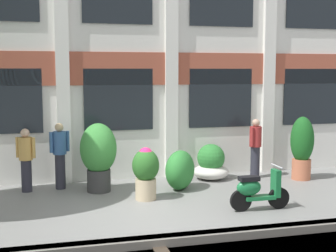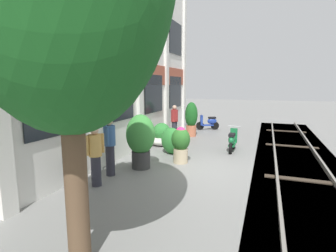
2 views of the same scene
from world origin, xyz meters
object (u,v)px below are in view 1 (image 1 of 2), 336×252
at_px(potted_plant_glazed_jar, 98,153).
at_px(resident_watching_tracks, 60,154).
at_px(resident_near_plants, 255,146).
at_px(potted_plant_stone_basin, 302,145).
at_px(resident_by_doorway, 26,158).
at_px(scooter_second_parked, 257,191).
at_px(potted_plant_wide_bowl, 211,164).
at_px(potted_plant_fluted_column, 146,170).
at_px(topiary_hedge, 180,170).

relative_size(potted_plant_glazed_jar, resident_watching_tracks, 1.02).
height_order(potted_plant_glazed_jar, resident_near_plants, potted_plant_glazed_jar).
bearing_deg(potted_plant_glazed_jar, resident_near_plants, 5.56).
relative_size(potted_plant_stone_basin, resident_by_doorway, 1.10).
distance_m(scooter_second_parked, resident_near_plants, 3.22).
height_order(potted_plant_wide_bowl, potted_plant_fluted_column, potted_plant_fluted_column).
bearing_deg(potted_plant_fluted_column, topiary_hedge, 33.91).
bearing_deg(scooter_second_parked, potted_plant_wide_bowl, 89.82).
distance_m(potted_plant_wide_bowl, topiary_hedge, 1.47).
bearing_deg(potted_plant_fluted_column, resident_near_plants, 22.62).
relative_size(scooter_second_parked, resident_by_doorway, 0.86).
height_order(potted_plant_fluted_column, resident_by_doorway, resident_by_doorway).
bearing_deg(scooter_second_parked, resident_near_plants, 66.16).
relative_size(scooter_second_parked, resident_near_plants, 0.82).
height_order(potted_plant_stone_basin, resident_near_plants, potted_plant_stone_basin).
relative_size(potted_plant_stone_basin, resident_near_plants, 1.05).
bearing_deg(scooter_second_parked, potted_plant_glazed_jar, 142.31).
relative_size(resident_by_doorway, resident_near_plants, 0.95).
height_order(resident_near_plants, topiary_hedge, resident_near_plants).
bearing_deg(topiary_hedge, potted_plant_fluted_column, -146.09).
relative_size(potted_plant_wide_bowl, potted_plant_stone_basin, 0.57).
bearing_deg(potted_plant_fluted_column, potted_plant_wide_bowl, 35.91).
relative_size(potted_plant_wide_bowl, resident_by_doorway, 0.63).
bearing_deg(potted_plant_wide_bowl, topiary_hedge, -142.37).
height_order(potted_plant_stone_basin, resident_by_doorway, potted_plant_stone_basin).
bearing_deg(potted_plant_fluted_column, resident_by_doorway, 152.38).
xyz_separation_m(scooter_second_parked, resident_by_doorway, (-4.96, 2.91, 0.42)).
height_order(potted_plant_fluted_column, potted_plant_glazed_jar, potted_plant_glazed_jar).
xyz_separation_m(potted_plant_stone_basin, potted_plant_glazed_jar, (-5.66, 0.07, 0.00)).
xyz_separation_m(potted_plant_wide_bowl, resident_near_plants, (1.28, -0.14, 0.49)).
relative_size(potted_plant_wide_bowl, potted_plant_fluted_column, 0.81).
bearing_deg(resident_by_doorway, potted_plant_fluted_column, 89.07).
bearing_deg(resident_watching_tracks, potted_plant_fluted_column, 32.43).
relative_size(resident_watching_tracks, resident_near_plants, 1.01).
relative_size(potted_plant_wide_bowl, resident_watching_tracks, 0.59).
relative_size(potted_plant_stone_basin, potted_plant_fluted_column, 1.42).
relative_size(potted_plant_wide_bowl, potted_plant_glazed_jar, 0.58).
xyz_separation_m(potted_plant_wide_bowl, topiary_hedge, (-1.16, -0.89, 0.09)).
xyz_separation_m(potted_plant_stone_basin, resident_by_doorway, (-7.43, 0.51, -0.11)).
relative_size(resident_near_plants, topiary_hedge, 1.58).
bearing_deg(scooter_second_parked, potted_plant_stone_basin, 44.33).
relative_size(potted_plant_wide_bowl, resident_near_plants, 0.60).
distance_m(scooter_second_parked, resident_by_doorway, 5.76).
bearing_deg(potted_plant_wide_bowl, scooter_second_parked, -90.35).
xyz_separation_m(potted_plant_stone_basin, topiary_hedge, (-3.62, -0.24, -0.47)).
xyz_separation_m(potted_plant_fluted_column, resident_near_plants, (3.48, 1.45, 0.21)).
bearing_deg(potted_plant_fluted_column, potted_plant_stone_basin, 11.44).
bearing_deg(potted_plant_stone_basin, resident_near_plants, 156.68).
bearing_deg(potted_plant_glazed_jar, resident_by_doorway, 166.23).
relative_size(potted_plant_glazed_jar, scooter_second_parked, 1.26).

